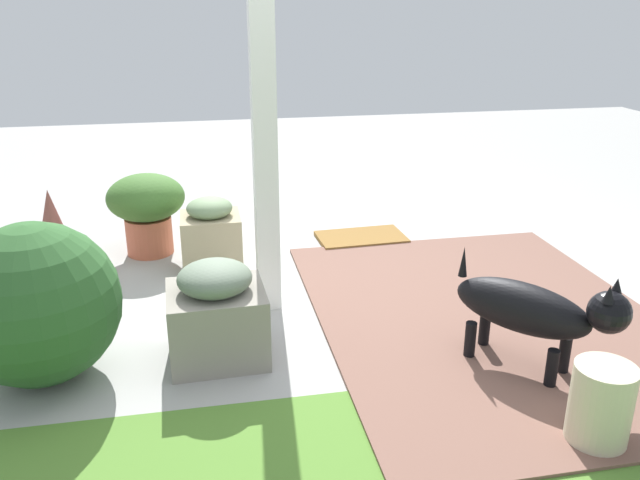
# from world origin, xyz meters

# --- Properties ---
(ground_plane) EXTENTS (12.00, 12.00, 0.00)m
(ground_plane) POSITION_xyz_m (0.00, 0.00, 0.00)
(ground_plane) COLOR #A1A09C
(brick_path) EXTENTS (1.80, 2.40, 0.02)m
(brick_path) POSITION_xyz_m (-0.71, 0.48, 0.01)
(brick_path) COLOR brown
(brick_path) RESTS_ON ground
(porch_pillar) EXTENTS (0.12, 0.12, 2.38)m
(porch_pillar) POSITION_xyz_m (0.42, 0.07, 1.19)
(porch_pillar) COLOR white
(porch_pillar) RESTS_ON ground
(stone_planter_nearest) EXTENTS (0.37, 0.34, 0.47)m
(stone_planter_nearest) POSITION_xyz_m (0.72, -0.53, 0.22)
(stone_planter_nearest) COLOR tan
(stone_planter_nearest) RESTS_ON ground
(stone_planter_mid) EXTENTS (0.47, 0.42, 0.49)m
(stone_planter_mid) POSITION_xyz_m (0.73, 0.59, 0.23)
(stone_planter_mid) COLOR gray
(stone_planter_mid) RESTS_ON ground
(round_shrub) EXTENTS (0.73, 0.73, 0.73)m
(round_shrub) POSITION_xyz_m (1.51, 0.61, 0.37)
(round_shrub) COLOR #2B5829
(round_shrub) RESTS_ON ground
(terracotta_pot_broad) EXTENTS (0.51, 0.51, 0.55)m
(terracotta_pot_broad) POSITION_xyz_m (1.12, -0.89, 0.33)
(terracotta_pot_broad) COLOR #BA5F45
(terracotta_pot_broad) RESTS_ON ground
(terracotta_pot_spiky) EXTENTS (0.27, 0.27, 0.62)m
(terracotta_pot_spiky) POSITION_xyz_m (1.61, -0.35, 0.30)
(terracotta_pot_spiky) COLOR #BE6650
(terracotta_pot_spiky) RESTS_ON ground
(dog) EXTENTS (0.61, 0.70, 0.54)m
(dog) POSITION_xyz_m (-0.67, 0.99, 0.31)
(dog) COLOR black
(dog) RESTS_ON ground
(ceramic_urn) EXTENTS (0.23, 0.23, 0.34)m
(ceramic_urn) POSITION_xyz_m (-0.68, 1.52, 0.17)
(ceramic_urn) COLOR beige
(ceramic_urn) RESTS_ON ground
(doormat) EXTENTS (0.63, 0.39, 0.03)m
(doormat) POSITION_xyz_m (-0.35, -0.86, 0.01)
(doormat) COLOR olive
(doormat) RESTS_ON ground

